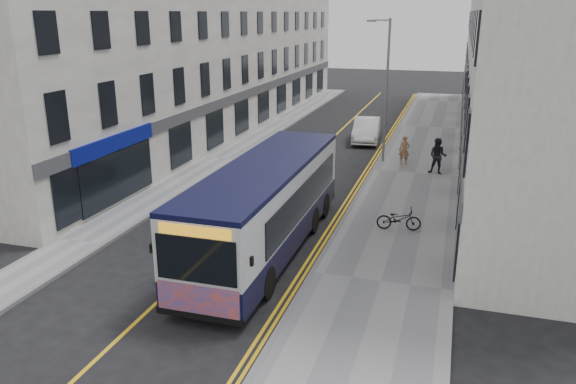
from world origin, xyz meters
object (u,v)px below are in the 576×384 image
Objects in this scene: bicycle at (399,219)px; city_bus at (266,204)px; car_maroon at (224,183)px; car_white at (366,130)px; streetlamp at (385,86)px; pedestrian_far at (438,156)px; pedestrian_near at (404,150)px.

city_bus is at bearing 117.80° from bicycle.
car_maroon is at bearing 67.22° from bicycle.
city_bus is at bearing -97.16° from car_white.
pedestrian_far is (3.17, -1.86, -3.30)m from streetlamp.
streetlamp reaches higher than car_white.
city_bus is 6.98× the size of pedestrian_near.
pedestrian_near is 0.84× the size of pedestrian_far.
streetlamp reaches higher than car_maroon.
city_bus reaches higher than car_white.
car_white is 1.23× the size of car_maroon.
bicycle is 8.64m from car_maroon.
streetlamp is 0.71× the size of city_bus.
car_white is (-3.07, 5.80, -0.15)m from pedestrian_near.
car_white is at bearing 120.61° from pedestrian_near.
car_maroon is at bearing -113.51° from car_white.
bicycle is 0.90× the size of pedestrian_far.
streetlamp is 4.17× the size of pedestrian_far.
city_bus reaches higher than car_maroon.
bicycle is at bearing -82.01° from car_white.
streetlamp is at bearing -77.58° from car_white.
bicycle is at bearing 162.93° from car_maroon.
car_maroon is (-9.40, -6.53, -0.43)m from pedestrian_far.
bicycle is at bearing -82.67° from pedestrian_near.
streetlamp is at bearing -128.88° from car_maroon.
streetlamp reaches higher than bicycle.
car_white is at bearing -110.11° from car_maroon.
streetlamp is 4.65× the size of bicycle.
pedestrian_near is (1.29, -0.36, -3.46)m from streetlamp.
car_maroon is (-3.95, 5.37, -1.14)m from city_bus.
streetlamp is 6.77m from car_white.
city_bus reaches higher than bicycle.
car_white is (-3.90, 16.03, 0.21)m from bicycle.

